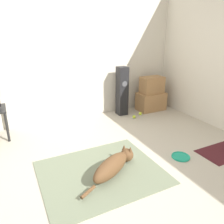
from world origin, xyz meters
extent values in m
plane|color=#BCB29E|center=(0.00, 0.00, 0.00)|extent=(12.00, 12.00, 0.00)
cube|color=silver|center=(0.00, 2.10, 1.27)|extent=(8.00, 0.06, 2.55)
cube|color=slate|center=(0.15, 0.15, 0.01)|extent=(1.45, 1.20, 0.01)
ellipsoid|color=brown|center=(0.23, 0.04, 0.13)|extent=(0.66, 0.49, 0.23)
sphere|color=brown|center=(0.55, 0.22, 0.10)|extent=(0.17, 0.17, 0.17)
cone|color=brown|center=(0.53, 0.26, 0.20)|extent=(0.06, 0.06, 0.08)
cone|color=brown|center=(0.58, 0.18, 0.20)|extent=(0.06, 0.06, 0.08)
cylinder|color=brown|center=(-0.14, -0.17, 0.06)|extent=(0.20, 0.14, 0.04)
cylinder|color=#199E7A|center=(1.27, -0.02, 0.01)|extent=(0.25, 0.25, 0.02)
torus|color=#199E7A|center=(1.27, -0.02, 0.02)|extent=(0.25, 0.25, 0.02)
cube|color=#A87A4C|center=(2.07, 1.77, 0.19)|extent=(0.59, 0.36, 0.38)
cube|color=#A87A4C|center=(2.07, 1.77, 0.56)|extent=(0.48, 0.29, 0.35)
cube|color=black|center=(1.36, 1.82, 0.49)|extent=(0.20, 0.20, 0.99)
cylinder|color=#4C4C51|center=(1.36, 1.72, 0.67)|extent=(0.11, 0.00, 0.11)
cylinder|color=black|center=(-0.81, 1.55, 0.24)|extent=(0.04, 0.04, 0.48)
cylinder|color=black|center=(-0.81, 1.98, 0.24)|extent=(0.04, 0.04, 0.48)
sphere|color=#C6E033|center=(1.47, 1.49, 0.03)|extent=(0.07, 0.07, 0.07)
sphere|color=#C6E033|center=(1.67, 1.59, 0.03)|extent=(0.07, 0.07, 0.07)
camera|label=1|loc=(-0.74, -1.93, 1.63)|focal=35.00mm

